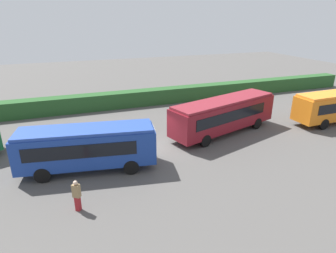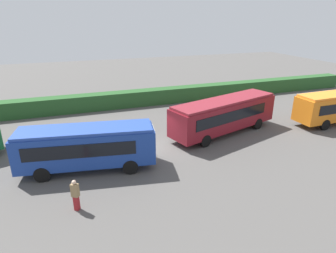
# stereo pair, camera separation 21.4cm
# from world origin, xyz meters

# --- Properties ---
(ground_plane) EXTENTS (98.78, 98.78, 0.00)m
(ground_plane) POSITION_xyz_m (0.00, 0.00, 0.00)
(ground_plane) COLOR #514F4C
(bus_blue) EXTENTS (9.13, 3.83, 2.98)m
(bus_blue) POSITION_xyz_m (-4.98, -1.86, 1.73)
(bus_blue) COLOR navy
(bus_blue) RESTS_ON ground_plane
(bus_maroon) EXTENTS (10.73, 5.45, 3.06)m
(bus_maroon) POSITION_xyz_m (6.77, 0.78, 1.77)
(bus_maroon) COLOR maroon
(bus_maroon) RESTS_ON ground_plane
(person_center) EXTENTS (0.47, 0.44, 1.80)m
(person_center) POSITION_xyz_m (-6.01, -6.15, 0.96)
(person_center) COLOR maroon
(person_center) RESTS_ON ground_plane
(hedge_row) EXTENTS (61.39, 1.64, 1.72)m
(hedge_row) POSITION_xyz_m (0.00, 11.45, 0.86)
(hedge_row) COLOR #265125
(hedge_row) RESTS_ON ground_plane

